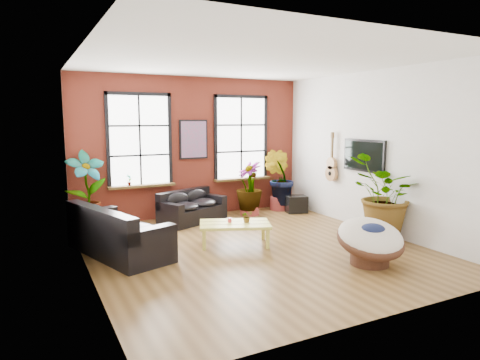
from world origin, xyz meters
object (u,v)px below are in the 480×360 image
(sofa_back, at_px, (191,208))
(papasan_chair, at_px, (370,240))
(sofa_left, at_px, (116,233))
(coffee_table, at_px, (235,225))

(sofa_back, relative_size, papasan_chair, 1.29)
(sofa_left, xyz_separation_m, coffee_table, (2.21, -0.40, -0.02))
(coffee_table, bearing_deg, sofa_back, 114.36)
(papasan_chair, bearing_deg, sofa_left, 162.96)
(papasan_chair, bearing_deg, coffee_table, 142.93)
(sofa_back, bearing_deg, sofa_left, -163.09)
(sofa_left, bearing_deg, papasan_chair, -141.20)
(sofa_left, bearing_deg, coffee_table, -117.91)
(sofa_back, distance_m, papasan_chair, 4.60)
(sofa_back, bearing_deg, coffee_table, -111.36)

